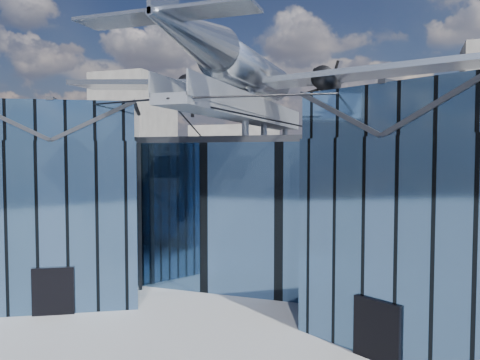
% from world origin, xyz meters
% --- Properties ---
extents(ground_plane, '(120.00, 120.00, 0.00)m').
position_xyz_m(ground_plane, '(0.00, 0.00, 0.00)').
color(ground_plane, gray).
extents(museum, '(32.88, 24.50, 17.60)m').
position_xyz_m(museum, '(0.00, 5.82, 5.54)').
color(museum, '#46678E').
rests_on(museum, ground).
extents(bg_towers, '(77.00, 24.50, 26.00)m').
position_xyz_m(bg_towers, '(1.45, 50.49, 10.01)').
color(bg_towers, gray).
rests_on(bg_towers, ground).
extents(tree_side_w, '(4.00, 4.00, 4.97)m').
position_xyz_m(tree_side_w, '(-21.52, 9.37, 3.36)').
color(tree_side_w, '#362115').
rests_on(tree_side_w, ground).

